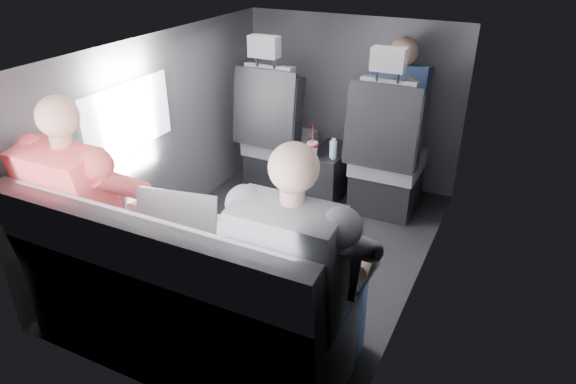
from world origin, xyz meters
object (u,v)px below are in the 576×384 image
at_px(water_bottle, 333,149).
at_px(rear_bench, 180,308).
at_px(front_seat_right, 386,162).
at_px(laptop_white, 120,203).
at_px(center_console, 330,174).
at_px(soda_cup, 312,149).
at_px(passenger_rear_left, 95,212).
at_px(front_seat_left, 277,142).
at_px(passenger_rear_right, 304,273).
at_px(laptop_black, 327,263).
at_px(passenger_front_right, 398,106).
at_px(laptop_silver, 192,225).

bearing_deg(water_bottle, rear_bench, -92.24).
relative_size(front_seat_right, laptop_white, 3.07).
xyz_separation_m(center_console, soda_cup, (-0.08, -0.18, 0.26)).
bearing_deg(front_seat_right, passenger_rear_left, -119.07).
distance_m(front_seat_left, passenger_rear_right, 2.11).
height_order(center_console, laptop_black, laptop_black).
bearing_deg(passenger_rear_left, rear_bench, -9.64).
bearing_deg(passenger_rear_right, passenger_front_right, 94.69).
bearing_deg(laptop_white, passenger_rear_left, -99.71).
height_order(soda_cup, laptop_black, laptop_black).
distance_m(center_console, water_bottle, 0.31).
bearing_deg(water_bottle, front_seat_right, 14.30).
bearing_deg(front_seat_left, rear_bench, -76.69).
height_order(rear_bench, laptop_silver, rear_bench).
bearing_deg(passenger_rear_left, laptop_black, 5.71).
bearing_deg(passenger_rear_left, passenger_front_right, 64.36).
relative_size(front_seat_right, passenger_rear_left, 0.98).
height_order(front_seat_left, front_seat_right, same).
bearing_deg(front_seat_right, rear_bench, -103.31).
distance_m(soda_cup, laptop_white, 1.59).
xyz_separation_m(passenger_rear_right, passenger_front_right, (-0.17, 2.07, 0.11)).
height_order(laptop_white, passenger_rear_left, passenger_rear_left).
bearing_deg(passenger_rear_right, front_seat_left, 120.30).
height_order(laptop_silver, passenger_rear_right, passenger_rear_right).
relative_size(rear_bench, laptop_black, 4.15).
bearing_deg(center_console, water_bottle, -62.71).
bearing_deg(laptop_black, soda_cup, 115.58).
distance_m(center_console, passenger_front_right, 0.74).
xyz_separation_m(front_seat_left, laptop_black, (1.11, -1.69, 0.24)).
xyz_separation_m(laptop_white, passenger_rear_right, (1.14, -0.15, 0.01)).
distance_m(front_seat_right, passenger_rear_right, 1.83).
distance_m(laptop_black, passenger_rear_left, 1.22).
relative_size(front_seat_left, laptop_white, 3.07).
xyz_separation_m(front_seat_left, laptop_silver, (0.40, -1.68, 0.24)).
height_order(center_console, passenger_rear_right, passenger_rear_right).
distance_m(laptop_white, passenger_rear_right, 1.15).
relative_size(front_seat_right, laptop_silver, 2.83).
distance_m(rear_bench, passenger_rear_left, 0.66).
height_order(front_seat_left, water_bottle, front_seat_left).
height_order(water_bottle, laptop_silver, laptop_silver).
xyz_separation_m(front_seat_left, front_seat_right, (0.90, 0.00, 0.00)).
xyz_separation_m(center_console, rear_bench, (-0.00, -1.94, 0.11)).
relative_size(passenger_rear_right, passenger_front_right, 1.53).
bearing_deg(rear_bench, laptop_silver, 103.47).
bearing_deg(soda_cup, front_seat_right, 15.14).
distance_m(front_seat_left, passenger_rear_left, 1.83).
relative_size(front_seat_left, soda_cup, 4.91).
bearing_deg(laptop_black, rear_bench, -161.91).
distance_m(front_seat_right, passenger_rear_left, 2.08).
distance_m(center_console, soda_cup, 0.33).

